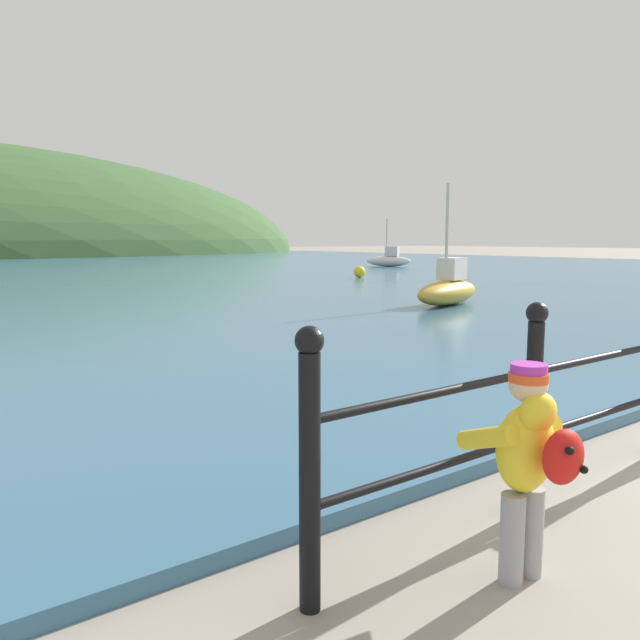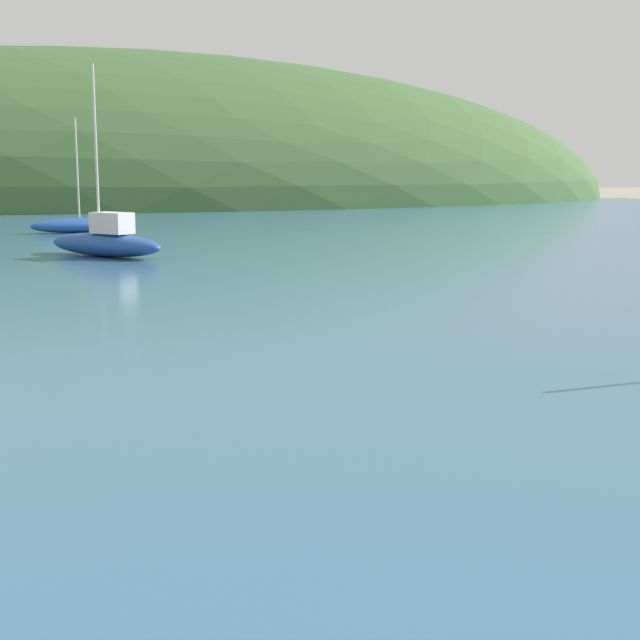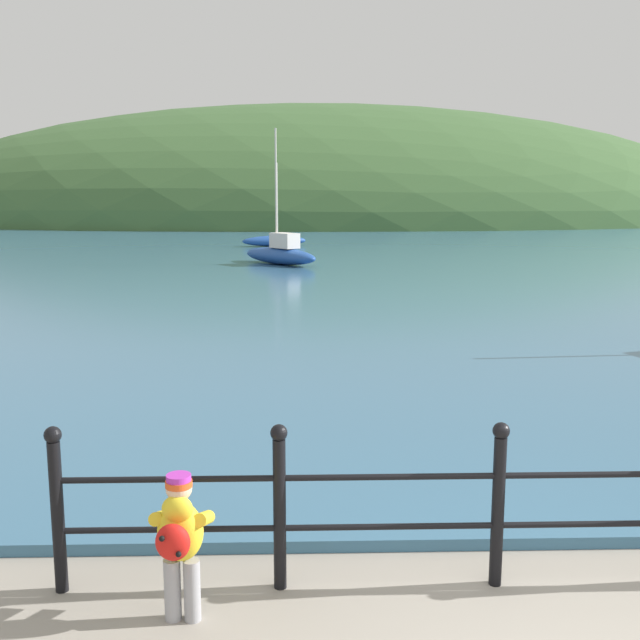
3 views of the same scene
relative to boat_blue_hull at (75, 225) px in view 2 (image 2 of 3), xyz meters
name	(u,v)px [view 2 (image 2 of 3)]	position (x,y,z in m)	size (l,w,h in m)	color
water	(166,237)	(3.00, -2.39, -0.34)	(80.00, 60.00, 0.10)	#386684
far_hillside	(103,201)	(3.00, 36.26, -0.39)	(82.22, 45.22, 21.92)	#3D6033
boat_blue_hull	(75,225)	(0.00, 0.00, 0.00)	(3.38, 1.67, 4.13)	#1E4793
boat_far_left	(106,241)	(0.53, -9.58, 0.11)	(3.37, 3.81, 5.02)	#1E4793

